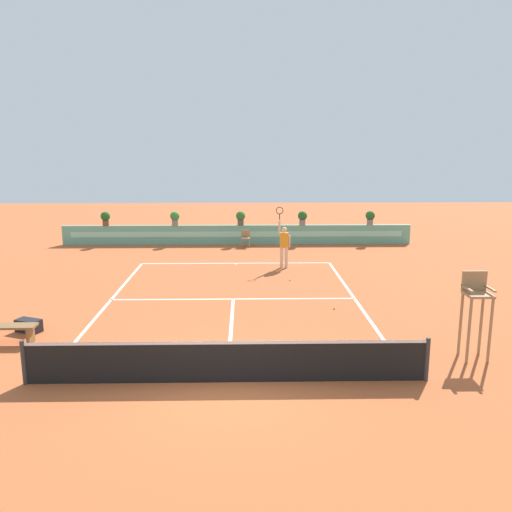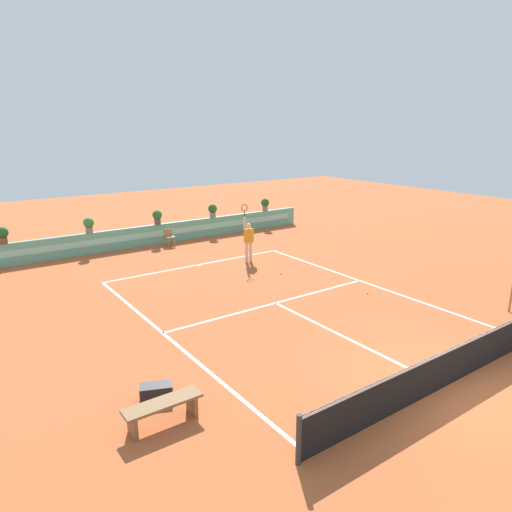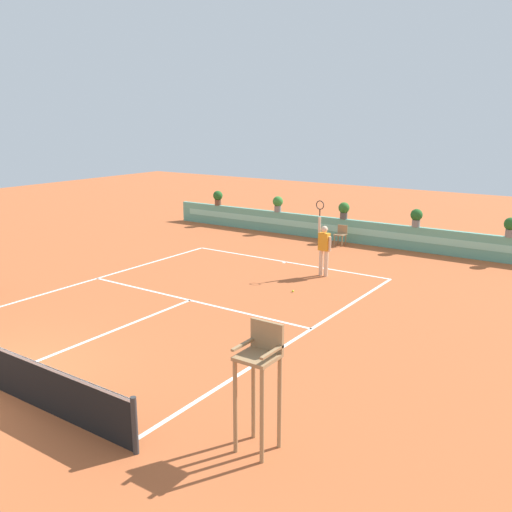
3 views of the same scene
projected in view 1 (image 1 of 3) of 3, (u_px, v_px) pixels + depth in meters
The scene contains 16 objects.
ground_plane at pixel (233, 303), 17.65m from camera, with size 60.00×60.00×0.00m, color #B2562D.
court_lines at pixel (233, 296), 18.35m from camera, with size 8.32×11.94×0.01m.
net at pixel (227, 360), 11.67m from camera, with size 8.92×0.10×1.00m.
back_wall_barrier at pixel (237, 235), 27.70m from camera, with size 18.00×0.21×1.00m.
umpire_chair at pixel (476, 305), 12.85m from camera, with size 0.60×0.60×2.14m.
ball_kid_chair at pixel (246, 238), 27.00m from camera, with size 0.44×0.44×0.85m.
bench_courtside at pixel (5, 330), 13.96m from camera, with size 1.60×0.44×0.51m.
gear_bag at pixel (29, 326), 14.88m from camera, with size 0.70×0.36×0.36m, color black.
tennis_player at pixel (284, 243), 22.35m from camera, with size 0.62×0.24×2.58m.
tennis_ball_near_baseline at pixel (290, 280), 20.44m from camera, with size 0.07×0.07×0.07m, color #CCE033.
tennis_ball_mid_court at pixel (334, 308), 16.94m from camera, with size 0.07×0.07×0.07m, color #CCE033.
potted_plant_centre at pixel (241, 217), 27.52m from camera, with size 0.48×0.48×0.72m.
potted_plant_left at pixel (175, 217), 27.45m from camera, with size 0.48×0.48×0.72m.
potted_plant_far_right at pixel (370, 217), 27.65m from camera, with size 0.48×0.48×0.72m.
potted_plant_far_left at pixel (105, 218), 27.38m from camera, with size 0.48×0.48×0.72m.
potted_plant_right at pixel (302, 217), 27.58m from camera, with size 0.48×0.48×0.72m.
Camera 1 is at (0.41, -10.95, 5.17)m, focal length 37.51 mm.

